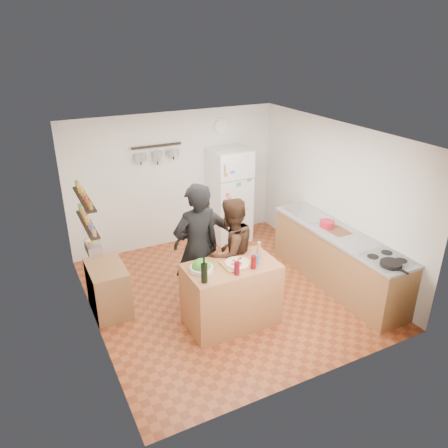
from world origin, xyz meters
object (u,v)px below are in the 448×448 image
person_left (197,248)px  wall_clock (221,127)px  side_table (108,288)px  salad_bowl (201,269)px  counter_run (337,259)px  person_center (231,253)px  prep_island (231,294)px  wine_bottle (204,273)px  fridge (229,195)px  person_back (204,241)px  salt_canister (256,260)px  red_bowl (327,224)px  skillet (391,264)px  pepper_mill (259,250)px

person_left → wall_clock: bearing=-127.6°
side_table → salad_bowl: bearing=-44.3°
counter_run → person_center: bearing=170.2°
prep_island → person_center: bearing=63.5°
salad_bowl → wine_bottle: size_ratio=1.20×
counter_run → fridge: fridge is taller
person_back → counter_run: bearing=158.2°
salt_canister → person_center: (-0.08, 0.55, -0.14)m
red_bowl → side_table: 3.51m
prep_island → salad_bowl: size_ratio=4.06×
red_bowl → person_left: bearing=176.0°
person_back → skillet: person_back is taller
skillet → side_table: 3.96m
salad_bowl → person_back: size_ratio=0.19×
person_left → fridge: size_ratio=1.08×
red_bowl → counter_run: bearing=-79.7°
pepper_mill → person_back: 1.06m
person_left → pepper_mill: bearing=141.0°
person_center → skillet: 2.19m
side_table → red_bowl: bearing=-11.0°
wine_bottle → person_back: size_ratio=0.16×
person_center → fridge: 2.24m
wine_bottle → person_back: bearing=66.0°
person_center → wall_clock: 2.86m
person_left → person_back: size_ratio=1.19×
red_bowl → fridge: 2.14m
person_back → wall_clock: 2.49m
counter_run → person_left: bearing=169.2°
person_left → skillet: bearing=140.7°
pepper_mill → red_bowl: (1.48, 0.35, -0.04)m
prep_island → person_back: (0.05, 1.01, 0.36)m
pepper_mill → counter_run: bearing=2.9°
salt_canister → counter_run: 1.78m
counter_run → skillet: skillet is taller
salad_bowl → counter_run: salad_bowl is taller
pepper_mill → fridge: size_ratio=0.10×
wine_bottle → wall_clock: size_ratio=0.85×
salad_bowl → skillet: 2.52m
side_table → person_center: bearing=-20.7°
counter_run → fridge: 2.46m
salad_bowl → counter_run: bearing=1.8°
person_back → red_bowl: size_ratio=6.98×
person_center → wall_clock: (1.02, 2.33, 1.31)m
salt_canister → salad_bowl: bearing=166.7°
person_center → side_table: 1.85m
wine_bottle → side_table: 1.74m
salad_bowl → person_center: size_ratio=0.18×
fridge → counter_run: bearing=-71.9°
pepper_mill → salt_canister: pepper_mill is taller
wine_bottle → fridge: 3.17m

